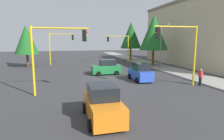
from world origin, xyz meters
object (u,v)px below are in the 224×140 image
Objects in this scene: traffic_signal_near_left at (180,44)px; pedestrian_crossing at (200,77)px; car_blue at (140,73)px; tree_opposite_side at (26,40)px; traffic_signal_far_left at (119,43)px; tree_roadside_far at (131,35)px; tree_roadside_mid at (154,32)px; traffic_signal_far_right at (60,43)px; car_orange at (103,104)px; car_green at (107,68)px; traffic_signal_near_right at (56,47)px; street_lamp_curbside at (162,41)px.

traffic_signal_near_left reaches higher than pedestrian_crossing.
pedestrian_crossing is at bearing 51.97° from car_blue.
pedestrian_crossing is (18.44, 18.99, -3.66)m from tree_opposite_side.
tree_roadside_far is (-4.00, 3.85, 1.73)m from traffic_signal_far_left.
traffic_signal_near_left is 5.32m from car_blue.
tree_roadside_mid is (10.00, 0.50, 0.26)m from tree_roadside_far.
car_orange is at bearing 5.91° from traffic_signal_far_right.
tree_opposite_side reaches higher than traffic_signal_far_right.
traffic_signal_near_left is at bearing 33.99° from car_green.
traffic_signal_far_left is 5.81m from tree_roadside_far.
traffic_signal_far_left is at bearing 171.54° from car_blue.
traffic_signal_near_right is at bearing -155.68° from car_orange.
traffic_signal_far_right is 15.79m from tree_roadside_far.
car_orange is at bearing 24.32° from traffic_signal_near_right.
traffic_signal_far_right is at bearing -75.26° from tree_roadside_far.
street_lamp_curbside is 21.87m from tree_opposite_side.
traffic_signal_far_left is 0.64× the size of tree_roadside_far.
traffic_signal_near_left is 14.73m from tree_roadside_mid.
car_green reaches higher than pedestrian_crossing.
traffic_signal_near_right is at bearing -69.41° from car_blue.
tree_roadside_far is (-4.00, 15.20, 1.52)m from traffic_signal_far_right.
traffic_signal_far_left is at bearing 150.45° from traffic_signal_near_right.
tree_roadside_far is (-14.39, 0.30, 1.21)m from street_lamp_curbside.
tree_opposite_side is at bearing -161.54° from car_orange.
traffic_signal_near_right is at bearing -32.32° from tree_roadside_far.
car_blue is (14.67, 14.17, -3.68)m from tree_opposite_side.
car_green is at bearing -137.79° from pedestrian_crossing.
tree_roadside_far is (-24.00, 15.19, 1.59)m from traffic_signal_near_right.
car_green is 2.23× the size of pedestrian_crossing.
car_blue is 2.22× the size of pedestrian_crossing.
traffic_signal_far_right is at bearing -124.88° from street_lamp_curbside.
car_blue is at bearing -128.03° from pedestrian_crossing.
street_lamp_curbside is (10.39, 3.55, 0.51)m from traffic_signal_far_left.
car_orange is (25.89, 2.68, -3.14)m from traffic_signal_far_right.
tree_roadside_mid is (-14.00, 15.69, 1.85)m from traffic_signal_near_right.
tree_roadside_mid is at bearing 172.07° from pedestrian_crossing.
car_green is at bearing 166.40° from car_orange.
traffic_signal_far_right is 19.15m from car_blue.
traffic_signal_far_right is (0.00, -11.36, 0.20)m from traffic_signal_far_left.
traffic_signal_near_left is 1.44× the size of car_orange.
traffic_signal_near_left is 1.03× the size of traffic_signal_far_right.
traffic_signal_far_left reaches higher than pedestrian_crossing.
traffic_signal_near_left is (-0.00, 11.42, 0.19)m from traffic_signal_near_right.
car_green is 5.47m from car_blue.
car_blue is at bearing -142.48° from traffic_signal_near_left.
tree_roadside_mid is 2.16× the size of car_orange.
tree_opposite_side is (2.00, -5.30, 0.54)m from traffic_signal_far_right.
traffic_signal_near_right is 0.80× the size of tree_opposite_side.
traffic_signal_near_left is 0.67× the size of tree_roadside_mid.
tree_opposite_side is 25.45m from car_orange.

